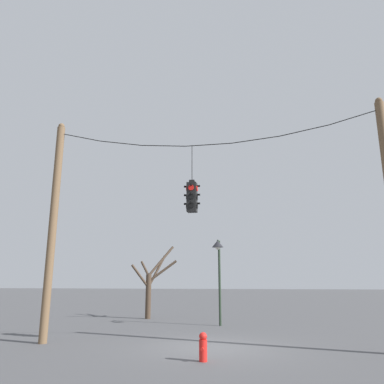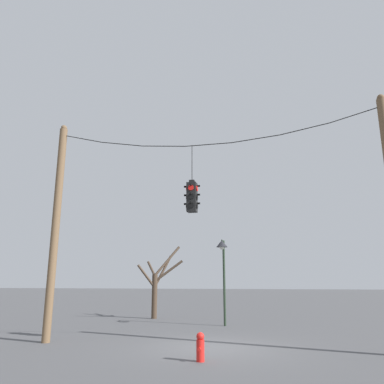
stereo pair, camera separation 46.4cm
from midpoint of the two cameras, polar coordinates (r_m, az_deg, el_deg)
name	(u,v)px [view 1 (the left image)]	position (r m, az deg, el deg)	size (l,w,h in m)	color
ground_plane	(212,347)	(13.32, 1.99, -22.57)	(200.00, 200.00, 0.00)	#4C4C4F
utility_pole_left	(53,226)	(15.06, -21.30, -4.89)	(0.30, 0.30, 8.26)	brown
span_wire	(208,137)	(13.82, 1.54, 8.37)	(11.84, 0.03, 0.91)	black
traffic_light_near_right_pole	(192,197)	(13.26, -1.00, -0.72)	(0.58, 0.58, 2.46)	black
street_lamp	(218,257)	(18.94, 3.32, -9.80)	(0.56, 0.95, 4.15)	#233323
bare_tree	(151,284)	(23.09, -6.86, -13.77)	(2.61, 1.85, 4.26)	#423326
fire_hydrant	(203,347)	(11.00, 0.39, -22.50)	(0.22, 0.30, 0.75)	red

